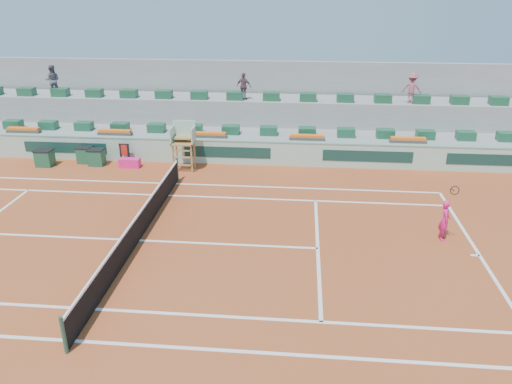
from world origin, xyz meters
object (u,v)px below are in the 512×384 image
(tennis_player, at_px, (445,220))
(umpire_chair, at_px, (184,139))
(player_bag, at_px, (130,163))
(drink_cooler_a, at_px, (97,157))

(tennis_player, bearing_deg, umpire_chair, 149.69)
(player_bag, height_order, tennis_player, tennis_player)
(player_bag, distance_m, tennis_player, 15.13)
(umpire_chair, xyz_separation_m, drink_cooler_a, (-4.57, 0.14, -1.12))
(drink_cooler_a, relative_size, tennis_player, 0.37)
(player_bag, height_order, drink_cooler_a, drink_cooler_a)
(umpire_chair, xyz_separation_m, tennis_player, (10.90, -6.37, -0.77))
(drink_cooler_a, bearing_deg, tennis_player, -22.83)
(umpire_chair, height_order, tennis_player, umpire_chair)
(player_bag, relative_size, umpire_chair, 0.42)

